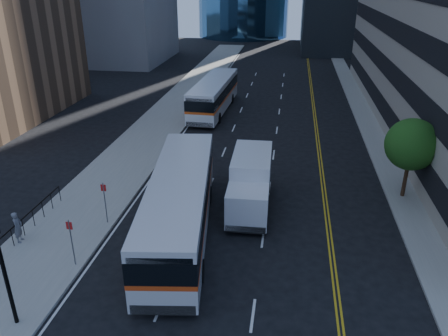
% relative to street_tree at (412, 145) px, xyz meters
% --- Properties ---
extents(ground, '(160.00, 160.00, 0.00)m').
position_rel_street_tree_xyz_m(ground, '(-9.00, -8.00, -3.64)').
color(ground, black).
rests_on(ground, ground).
extents(sidewalk_west, '(5.00, 90.00, 0.15)m').
position_rel_street_tree_xyz_m(sidewalk_west, '(-19.50, 17.00, -3.57)').
color(sidewalk_west, gray).
rests_on(sidewalk_west, ground).
extents(sidewalk_east, '(2.00, 90.00, 0.15)m').
position_rel_street_tree_xyz_m(sidewalk_east, '(-0.00, 17.00, -3.57)').
color(sidewalk_east, gray).
rests_on(sidewalk_east, ground).
extents(street_tree, '(3.20, 3.20, 5.10)m').
position_rel_street_tree_xyz_m(street_tree, '(0.00, 0.00, 0.00)').
color(street_tree, '#332114').
rests_on(street_tree, sidewalk_east).
extents(lamp_post, '(0.28, 0.28, 4.56)m').
position_rel_street_tree_xyz_m(lamp_post, '(-18.00, -14.00, -0.92)').
color(lamp_post, black).
rests_on(lamp_post, sidewalk_west).
extents(bus_front, '(4.68, 13.71, 3.47)m').
position_rel_street_tree_xyz_m(bus_front, '(-13.00, -6.31, -1.75)').
color(bus_front, silver).
rests_on(bus_front, ground).
extents(bus_rear, '(3.27, 12.75, 3.26)m').
position_rel_street_tree_xyz_m(bus_rear, '(-15.23, 17.06, -1.86)').
color(bus_rear, white).
rests_on(bus_rear, ground).
extents(box_truck, '(2.46, 6.74, 3.20)m').
position_rel_street_tree_xyz_m(box_truck, '(-9.54, -2.75, -1.95)').
color(box_truck, silver).
rests_on(box_truck, ground).
extents(pedestrian, '(0.52, 0.69, 1.73)m').
position_rel_street_tree_xyz_m(pedestrian, '(-21.22, -8.52, -2.63)').
color(pedestrian, '#5C5D64').
rests_on(pedestrian, sidewalk_west).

